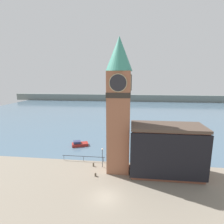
{
  "coord_description": "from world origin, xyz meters",
  "views": [
    {
      "loc": [
        3.54,
        -22.81,
        17.4
      ],
      "look_at": [
        0.21,
        6.26,
        11.72
      ],
      "focal_mm": 28.0,
      "sensor_mm": 36.0,
      "label": 1
    }
  ],
  "objects_px": {
    "clock_tower": "(119,103)",
    "mooring_bollard_near": "(95,174)",
    "boat_near": "(79,144)",
    "mooring_bollard_far": "(93,164)",
    "pier_building": "(166,150)",
    "lamp_post": "(102,154)"
  },
  "relations": [
    {
      "from": "clock_tower",
      "to": "pier_building",
      "type": "xyz_separation_m",
      "value": [
        8.7,
        -0.52,
        -8.33
      ]
    },
    {
      "from": "clock_tower",
      "to": "mooring_bollard_near",
      "type": "xyz_separation_m",
      "value": [
        -3.92,
        -2.95,
        -12.61
      ]
    },
    {
      "from": "clock_tower",
      "to": "mooring_bollard_far",
      "type": "relative_size",
      "value": 32.5
    },
    {
      "from": "mooring_bollard_far",
      "to": "pier_building",
      "type": "bearing_deg",
      "value": -4.55
    },
    {
      "from": "clock_tower",
      "to": "pier_building",
      "type": "bearing_deg",
      "value": -3.4
    },
    {
      "from": "clock_tower",
      "to": "pier_building",
      "type": "relative_size",
      "value": 1.89
    },
    {
      "from": "mooring_bollard_far",
      "to": "lamp_post",
      "type": "height_order",
      "value": "lamp_post"
    },
    {
      "from": "mooring_bollard_near",
      "to": "mooring_bollard_far",
      "type": "xyz_separation_m",
      "value": [
        -1.16,
        3.53,
        0.05
      ]
    },
    {
      "from": "clock_tower",
      "to": "lamp_post",
      "type": "xyz_separation_m",
      "value": [
        -3.21,
        0.47,
        -10.19
      ]
    },
    {
      "from": "mooring_bollard_near",
      "to": "mooring_bollard_far",
      "type": "relative_size",
      "value": 0.89
    },
    {
      "from": "lamp_post",
      "to": "clock_tower",
      "type": "bearing_deg",
      "value": -8.38
    },
    {
      "from": "pier_building",
      "to": "boat_near",
      "type": "relative_size",
      "value": 2.79
    },
    {
      "from": "boat_near",
      "to": "mooring_bollard_near",
      "type": "height_order",
      "value": "boat_near"
    },
    {
      "from": "pier_building",
      "to": "boat_near",
      "type": "distance_m",
      "value": 23.15
    },
    {
      "from": "mooring_bollard_near",
      "to": "clock_tower",
      "type": "bearing_deg",
      "value": 37.0
    },
    {
      "from": "pier_building",
      "to": "lamp_post",
      "type": "xyz_separation_m",
      "value": [
        -11.91,
        0.99,
        -1.86
      ]
    },
    {
      "from": "clock_tower",
      "to": "boat_near",
      "type": "distance_m",
      "value": 19.86
    },
    {
      "from": "mooring_bollard_far",
      "to": "lamp_post",
      "type": "xyz_separation_m",
      "value": [
        1.87,
        -0.11,
        2.37
      ]
    },
    {
      "from": "clock_tower",
      "to": "mooring_bollard_far",
      "type": "height_order",
      "value": "clock_tower"
    },
    {
      "from": "lamp_post",
      "to": "boat_near",
      "type": "bearing_deg",
      "value": 127.33
    },
    {
      "from": "clock_tower",
      "to": "pier_building",
      "type": "height_order",
      "value": "clock_tower"
    },
    {
      "from": "pier_building",
      "to": "mooring_bollard_far",
      "type": "height_order",
      "value": "pier_building"
    }
  ]
}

